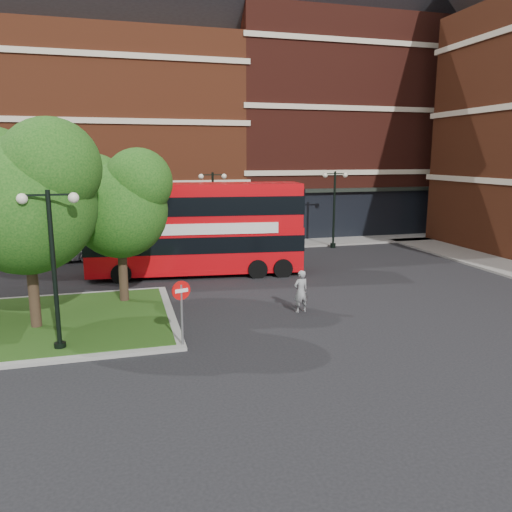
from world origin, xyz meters
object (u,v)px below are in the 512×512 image
object	(u,v)px
bus	(196,223)
car_white	(241,242)
car_silver	(60,249)
woman	(301,291)

from	to	relation	value
bus	car_white	world-z (taller)	bus
car_silver	woman	bearing A→B (deg)	-145.39
car_white	bus	bearing A→B (deg)	151.61
woman	car_white	distance (m)	12.52
bus	car_silver	xyz separation A→B (m)	(-7.08, 5.18, -1.94)
car_silver	car_white	distance (m)	10.68
car_silver	car_white	xyz separation A→B (m)	(10.68, 0.00, -0.06)
woman	bus	bearing A→B (deg)	-78.70
bus	car_silver	bearing A→B (deg)	150.40
car_silver	car_white	size ratio (longest dim) A/B	1.05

